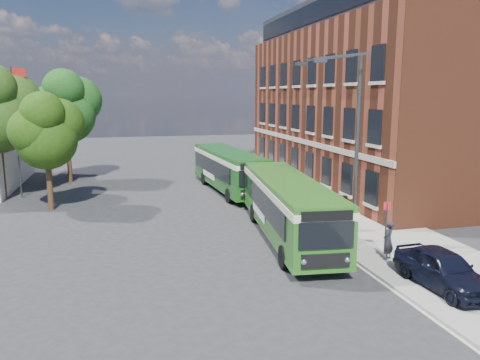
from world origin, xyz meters
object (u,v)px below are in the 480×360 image
object	(u,v)px
bus_front	(288,202)
bus_rear	(229,167)
street_lamp	(350,146)
parked_car	(443,269)

from	to	relation	value
bus_front	bus_rear	world-z (taller)	same
bus_front	street_lamp	bearing A→B (deg)	-33.25
bus_front	parked_car	distance (m)	8.33
street_lamp	bus_rear	xyz separation A→B (m)	(-2.69, 13.79, -2.96)
bus_rear	parked_car	bearing A→B (deg)	-79.93
bus_front	parked_car	xyz separation A→B (m)	(3.27, -7.60, -0.96)
bus_rear	bus_front	bearing A→B (deg)	-88.85
street_lamp	bus_front	xyz separation A→B (m)	(-2.44, 1.60, -2.96)
street_lamp	parked_car	bearing A→B (deg)	-82.16
bus_front	parked_car	size ratio (longest dim) A/B	2.90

